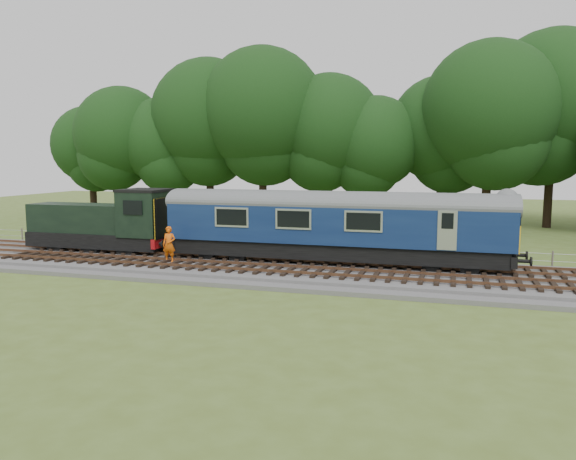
% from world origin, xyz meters
% --- Properties ---
extents(ground, '(120.00, 120.00, 0.00)m').
position_xyz_m(ground, '(0.00, 0.00, 0.00)').
color(ground, '#4F6224').
rests_on(ground, ground).
extents(ballast, '(70.00, 7.00, 0.35)m').
position_xyz_m(ballast, '(0.00, 0.00, 0.17)').
color(ballast, '#4C4C4F').
rests_on(ballast, ground).
extents(track_north, '(67.20, 2.40, 0.21)m').
position_xyz_m(track_north, '(0.00, 1.40, 0.42)').
color(track_north, black).
rests_on(track_north, ballast).
extents(track_south, '(67.20, 2.40, 0.21)m').
position_xyz_m(track_south, '(0.00, -1.60, 0.42)').
color(track_south, black).
rests_on(track_south, ballast).
extents(fence, '(64.00, 0.12, 1.00)m').
position_xyz_m(fence, '(0.00, 4.50, 0.00)').
color(fence, '#6B6054').
rests_on(fence, ground).
extents(tree_line, '(70.00, 8.00, 18.00)m').
position_xyz_m(tree_line, '(0.00, 22.00, 0.00)').
color(tree_line, black).
rests_on(tree_line, ground).
extents(dmu_railcar, '(18.05, 2.86, 3.88)m').
position_xyz_m(dmu_railcar, '(0.85, 1.40, 2.61)').
color(dmu_railcar, black).
rests_on(dmu_railcar, ground).
extents(shunter_loco, '(8.91, 2.60, 3.38)m').
position_xyz_m(shunter_loco, '(-13.07, 1.40, 1.97)').
color(shunter_loco, black).
rests_on(shunter_loco, ground).
extents(worker, '(0.75, 0.54, 1.93)m').
position_xyz_m(worker, '(-7.55, -1.00, 1.31)').
color(worker, '#F15E0C').
rests_on(worker, ballast).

